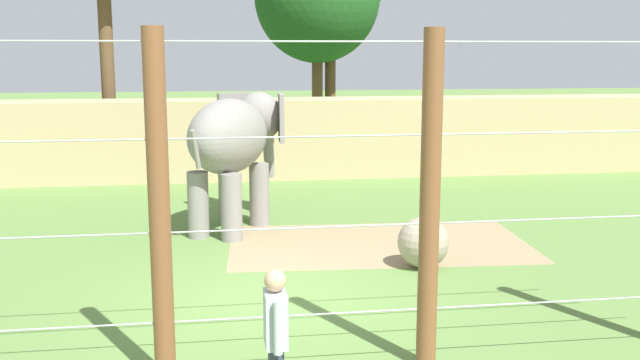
{
  "coord_description": "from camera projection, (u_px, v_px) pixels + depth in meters",
  "views": [
    {
      "loc": [
        -0.85,
        -10.71,
        3.81
      ],
      "look_at": [
        1.13,
        2.68,
        1.4
      ],
      "focal_mm": 40.83,
      "sensor_mm": 36.0,
      "label": 1
    }
  ],
  "objects": [
    {
      "name": "zookeeper",
      "position": [
        276.0,
        341.0,
        7.33
      ],
      "size": [
        0.22,
        0.58,
        1.67
      ],
      "color": "#33384C",
      "rests_on": "ground"
    },
    {
      "name": "elephant",
      "position": [
        235.0,
        141.0,
        15.54
      ],
      "size": [
        2.64,
        3.57,
        2.89
      ],
      "color": "gray",
      "rests_on": "ground"
    },
    {
      "name": "ground_plane",
      "position": [
        273.0,
        301.0,
        11.23
      ],
      "size": [
        120.0,
        120.0,
        0.0
      ],
      "primitive_type": "plane",
      "color": "#5B7F3D"
    },
    {
      "name": "dirt_patch",
      "position": [
        379.0,
        244.0,
        14.57
      ],
      "size": [
        6.14,
        3.76,
        0.01
      ],
      "primitive_type": "cube",
      "rotation": [
        0.0,
        0.0,
        -0.06
      ],
      "color": "#937F5B",
      "rests_on": "ground"
    },
    {
      "name": "enrichment_ball",
      "position": [
        423.0,
        242.0,
        12.91
      ],
      "size": [
        0.92,
        0.92,
        0.92
      ],
      "primitive_type": "sphere",
      "color": "gray",
      "rests_on": "ground"
    },
    {
      "name": "embankment_wall",
      "position": [
        241.0,
        139.0,
        22.05
      ],
      "size": [
        36.0,
        1.8,
        2.37
      ],
      "primitive_type": "cube",
      "color": "tan",
      "rests_on": "ground"
    },
    {
      "name": "cable_fence",
      "position": [
        294.0,
        207.0,
        8.34
      ],
      "size": [
        11.15,
        0.24,
        4.08
      ],
      "color": "brown",
      "rests_on": "ground"
    }
  ]
}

